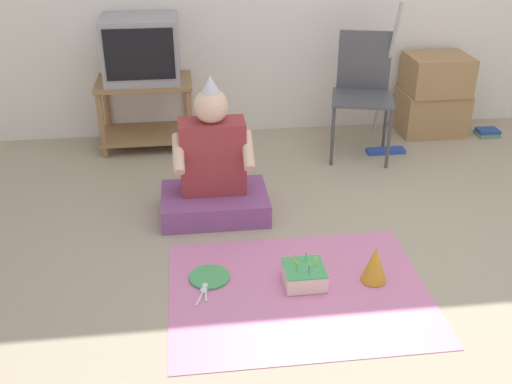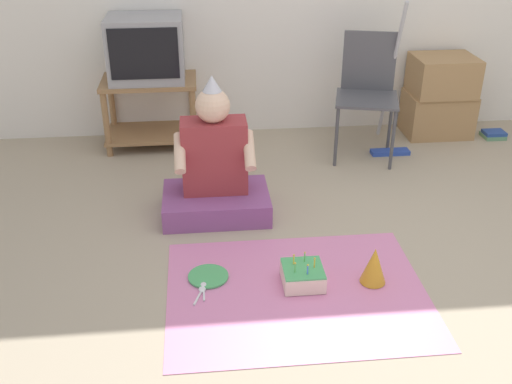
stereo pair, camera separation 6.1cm
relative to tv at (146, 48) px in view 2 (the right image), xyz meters
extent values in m
plane|color=tan|center=(1.34, -1.94, -0.73)|extent=(16.00, 16.00, 0.00)
cube|color=#997047|center=(0.00, 0.00, -0.24)|extent=(0.68, 0.43, 0.03)
cube|color=#997047|center=(0.00, 0.00, -0.64)|extent=(0.68, 0.43, 0.02)
cylinder|color=#997047|center=(-0.31, -0.19, -0.48)|extent=(0.04, 0.04, 0.51)
cylinder|color=#997047|center=(0.31, -0.19, -0.48)|extent=(0.04, 0.04, 0.51)
cylinder|color=#997047|center=(-0.31, 0.18, -0.48)|extent=(0.04, 0.04, 0.51)
cylinder|color=#997047|center=(0.31, 0.18, -0.48)|extent=(0.04, 0.04, 0.51)
cube|color=#99999E|center=(0.00, 0.00, 0.00)|extent=(0.52, 0.41, 0.45)
cube|color=black|center=(0.00, -0.21, 0.01)|extent=(0.46, 0.01, 0.35)
cube|color=#4C4C51|center=(1.51, -0.38, -0.29)|extent=(0.51, 0.50, 0.02)
cube|color=#4C4C51|center=(1.56, -0.20, -0.08)|extent=(0.36, 0.11, 0.42)
cylinder|color=#4C4C51|center=(1.28, -0.51, -0.51)|extent=(0.02, 0.02, 0.44)
cylinder|color=#4C4C51|center=(1.65, -0.61, -0.51)|extent=(0.02, 0.02, 0.44)
cylinder|color=#4C4C51|center=(1.37, -0.16, -0.51)|extent=(0.02, 0.02, 0.44)
cylinder|color=#4C4C51|center=(1.74, -0.25, -0.51)|extent=(0.02, 0.02, 0.44)
cube|color=#A87F51|center=(2.20, -0.01, -0.57)|extent=(0.50, 0.35, 0.33)
cube|color=#A87F51|center=(2.20, -0.01, -0.26)|extent=(0.46, 0.38, 0.28)
cube|color=#2D4CB2|center=(1.73, -0.36, -0.72)|extent=(0.28, 0.09, 0.03)
cylinder|color=#B7B7BC|center=(1.73, -0.20, -0.17)|extent=(0.03, 0.35, 1.06)
cube|color=#60936B|center=(2.62, -0.13, -0.72)|extent=(0.16, 0.15, 0.03)
cube|color=#284793|center=(2.63, -0.13, -0.69)|extent=(0.16, 0.12, 0.02)
cube|color=#8C4C8C|center=(0.43, -1.11, -0.66)|extent=(0.63, 0.43, 0.14)
cube|color=#993338|center=(0.43, -1.06, -0.37)|extent=(0.38, 0.19, 0.44)
sphere|color=beige|center=(0.43, -1.06, -0.06)|extent=(0.20, 0.20, 0.20)
cone|color=silver|center=(0.43, -1.06, 0.07)|extent=(0.11, 0.11, 0.09)
cylinder|color=beige|center=(0.23, -1.16, -0.30)|extent=(0.06, 0.23, 0.19)
cylinder|color=beige|center=(0.62, -1.16, -0.30)|extent=(0.06, 0.23, 0.19)
cube|color=pink|center=(0.79, -1.93, -0.73)|extent=(1.27, 0.98, 0.01)
cube|color=#F4E0C6|center=(0.83, -1.86, -0.68)|extent=(0.20, 0.20, 0.08)
cube|color=#4CB266|center=(0.83, -1.86, -0.64)|extent=(0.20, 0.20, 0.01)
cylinder|color=yellow|center=(0.88, -1.86, -0.61)|extent=(0.01, 0.01, 0.05)
sphere|color=#FFCC4C|center=(0.88, -1.86, -0.58)|extent=(0.01, 0.01, 0.01)
cylinder|color=#66C666|center=(0.84, -1.81, -0.61)|extent=(0.01, 0.01, 0.05)
sphere|color=#FFCC4C|center=(0.84, -1.81, -0.58)|extent=(0.01, 0.01, 0.01)
cylinder|color=yellow|center=(0.78, -1.82, -0.61)|extent=(0.01, 0.01, 0.05)
sphere|color=#FFCC4C|center=(0.78, -1.82, -0.58)|extent=(0.01, 0.01, 0.01)
cylinder|color=#66C666|center=(0.78, -1.89, -0.61)|extent=(0.01, 0.01, 0.05)
sphere|color=#FFCC4C|center=(0.78, -1.89, -0.58)|extent=(0.01, 0.01, 0.01)
cylinder|color=#4C7FE5|center=(0.84, -1.92, -0.61)|extent=(0.01, 0.01, 0.05)
sphere|color=#FFCC4C|center=(0.84, -1.92, -0.58)|extent=(0.01, 0.01, 0.01)
cone|color=gold|center=(1.18, -1.88, -0.63)|extent=(0.13, 0.13, 0.19)
cylinder|color=#4CB266|center=(0.36, -1.76, -0.72)|extent=(0.20, 0.20, 0.01)
ellipsoid|color=white|center=(0.33, -1.84, -0.72)|extent=(0.04, 0.05, 0.01)
cube|color=white|center=(0.33, -1.91, -0.72)|extent=(0.01, 0.10, 0.01)
ellipsoid|color=white|center=(0.33, -1.87, -0.72)|extent=(0.04, 0.05, 0.01)
cube|color=white|center=(0.30, -1.94, -0.72)|extent=(0.04, 0.10, 0.01)
camera|label=1|loc=(0.29, -4.25, 1.07)|focal=42.00mm
camera|label=2|loc=(0.35, -4.25, 1.07)|focal=42.00mm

